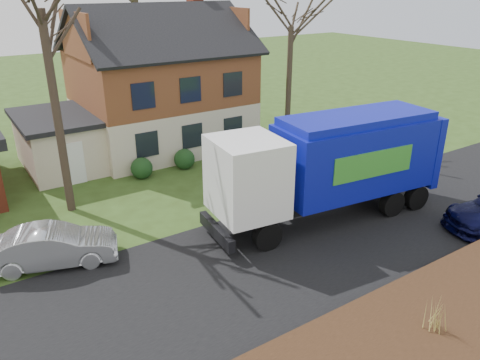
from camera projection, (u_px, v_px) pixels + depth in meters
ground at (278, 257)px, 16.84m from camera, size 120.00×120.00×0.00m
road at (278, 256)px, 16.84m from camera, size 80.00×7.00×0.02m
mulch_verge at (398, 340)px, 12.70m from camera, size 80.00×3.50×0.30m
main_house at (152, 79)px, 26.73m from camera, size 12.95×8.95×9.26m
garbage_truck at (333, 161)px, 18.81m from camera, size 10.25×3.79×4.29m
silver_sedan at (53, 246)px, 16.14m from camera, size 4.51×2.74×1.40m
tree_front_east at (292, 5)px, 25.30m from camera, size 3.55×3.55×9.86m
grass_clump_mid at (436, 313)px, 12.69m from camera, size 0.37×0.31×1.04m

